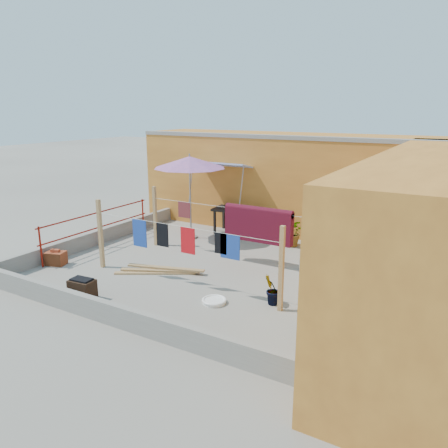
{
  "coord_description": "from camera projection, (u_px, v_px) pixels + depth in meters",
  "views": [
    {
      "loc": [
        5.65,
        -9.06,
        4.02
      ],
      "look_at": [
        0.17,
        0.3,
        1.13
      ],
      "focal_mm": 35.0,
      "sensor_mm": 36.0,
      "label": 1
    }
  ],
  "objects": [
    {
      "name": "plant_back_a",
      "position": [
        293.0,
        232.0,
        13.03
      ],
      "size": [
        0.79,
        0.69,
        0.86
      ],
      "primitive_type": "imported",
      "rotation": [
        0.0,
        0.0,
        -0.02
      ],
      "color": "#1A5B1C",
      "rests_on": "ground"
    },
    {
      "name": "brazier",
      "position": [
        82.0,
        289.0,
        9.41
      ],
      "size": [
        0.57,
        0.41,
        0.48
      ],
      "color": "#311D13",
      "rests_on": "ground"
    },
    {
      "name": "plant_back_b",
      "position": [
        364.0,
        252.0,
        11.62
      ],
      "size": [
        0.45,
        0.45,
        0.61
      ],
      "primitive_type": "imported",
      "rotation": [
        0.0,
        0.0,
        1.99
      ],
      "color": "#1A5B1C",
      "rests_on": "ground"
    },
    {
      "name": "parapet_left",
      "position": [
        99.0,
        237.0,
        13.28
      ],
      "size": [
        0.16,
        7.3,
        0.44
      ],
      "primitive_type": "cube",
      "color": "gray",
      "rests_on": "ground"
    },
    {
      "name": "wall_right",
      "position": [
        441.0,
        238.0,
        8.4
      ],
      "size": [
        2.4,
        9.0,
        3.2
      ],
      "primitive_type": "cube",
      "color": "orange",
      "rests_on": "ground"
    },
    {
      "name": "clothesline_rig",
      "position": [
        248.0,
        228.0,
        11.17
      ],
      "size": [
        5.09,
        2.35,
        1.8
      ],
      "color": "tan",
      "rests_on": "ground"
    },
    {
      "name": "ground",
      "position": [
        212.0,
        268.0,
        11.35
      ],
      "size": [
        80.0,
        80.0,
        0.0
      ],
      "primitive_type": "plane",
      "color": "#9E998E",
      "rests_on": "ground"
    },
    {
      "name": "patio_umbrella",
      "position": [
        190.0,
        163.0,
        13.36
      ],
      "size": [
        2.3,
        2.3,
        2.67
      ],
      "color": "gray",
      "rests_on": "ground"
    },
    {
      "name": "outdoor_table",
      "position": [
        241.0,
        211.0,
        14.26
      ],
      "size": [
        1.86,
        1.08,
        0.83
      ],
      "color": "black",
      "rests_on": "ground"
    },
    {
      "name": "plant_right_b",
      "position": [
        272.0,
        290.0,
        9.12
      ],
      "size": [
        0.38,
        0.43,
        0.67
      ],
      "primitive_type": "imported",
      "rotation": [
        0.0,
        0.0,
        4.46
      ],
      "color": "#1A5B1C",
      "rests_on": "ground"
    },
    {
      "name": "white_basin",
      "position": [
        214.0,
        301.0,
        9.29
      ],
      "size": [
        0.53,
        0.53,
        0.09
      ],
      "color": "white",
      "rests_on": "ground"
    },
    {
      "name": "parapet_front",
      "position": [
        113.0,
        314.0,
        8.31
      ],
      "size": [
        8.3,
        0.16,
        0.44
      ],
      "primitive_type": "cube",
      "color": "gray",
      "rests_on": "ground"
    },
    {
      "name": "water_jug_a",
      "position": [
        303.0,
        265.0,
        11.13
      ],
      "size": [
        0.22,
        0.22,
        0.34
      ],
      "color": "white",
      "rests_on": "ground"
    },
    {
      "name": "green_hose",
      "position": [
        326.0,
        255.0,
        12.2
      ],
      "size": [
        0.54,
        0.54,
        0.08
      ],
      "color": "#186F19",
      "rests_on": "ground"
    },
    {
      "name": "water_jug_b",
      "position": [
        323.0,
        278.0,
        10.2
      ],
      "size": [
        0.24,
        0.24,
        0.38
      ],
      "color": "white",
      "rests_on": "ground"
    },
    {
      "name": "plant_right_a",
      "position": [
        374.0,
        257.0,
        10.78
      ],
      "size": [
        0.59,
        0.54,
        0.93
      ],
      "primitive_type": "imported",
      "rotation": [
        0.0,
        0.0,
        2.58
      ],
      "color": "#1A5B1C",
      "rests_on": "ground"
    },
    {
      "name": "brick_stack",
      "position": [
        56.0,
        258.0,
        11.53
      ],
      "size": [
        0.58,
        0.49,
        0.43
      ],
      "color": "#A04B24",
      "rests_on": "ground"
    },
    {
      "name": "wall_back",
      "position": [
        298.0,
        182.0,
        14.61
      ],
      "size": [
        11.0,
        3.27,
        3.21
      ],
      "color": "orange",
      "rests_on": "ground"
    },
    {
      "name": "plant_right_c",
      "position": [
        315.0,
        318.0,
        7.96
      ],
      "size": [
        0.66,
        0.71,
        0.63
      ],
      "primitive_type": "imported",
      "rotation": [
        0.0,
        0.0,
        5.08
      ],
      "color": "#1A5B1C",
      "rests_on": "ground"
    },
    {
      "name": "red_railing",
      "position": [
        98.0,
        224.0,
        12.88
      ],
      "size": [
        0.05,
        4.2,
        1.1
      ],
      "color": "maroon",
      "rests_on": "ground"
    },
    {
      "name": "lumber_pile",
      "position": [
        160.0,
        270.0,
        10.98
      ],
      "size": [
        2.05,
        1.19,
        0.13
      ],
      "color": "tan",
      "rests_on": "ground"
    }
  ]
}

